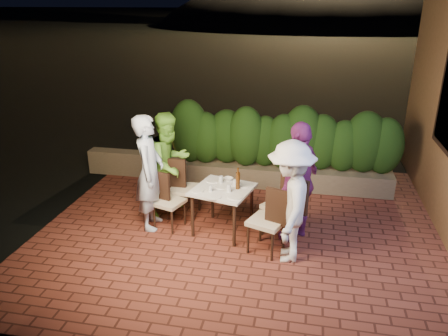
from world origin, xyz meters
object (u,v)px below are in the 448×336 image
(chair_left_front, at_px, (169,201))
(parapet_lamp, at_px, (164,151))
(chair_right_back, at_px, (281,205))
(diner_purple, at_px, (299,182))
(bowl, at_px, (228,179))
(diner_green, at_px, (170,164))
(diner_blue, at_px, (149,173))
(dining_table, at_px, (223,210))
(chair_left_back, at_px, (185,188))
(diner_white, at_px, (290,202))
(beer_bottle, at_px, (238,178))
(chair_right_front, at_px, (267,220))

(chair_left_front, bearing_deg, parapet_lamp, 128.69)
(chair_right_back, distance_m, diner_purple, 0.48)
(bowl, bearing_deg, parapet_lamp, 134.86)
(chair_left_front, xyz_separation_m, diner_green, (-0.15, 0.55, 0.43))
(bowl, bearing_deg, diner_blue, -161.99)
(dining_table, height_order, chair_left_front, chair_left_front)
(chair_left_back, height_order, diner_white, diner_white)
(bowl, relative_size, diner_white, 0.09)
(chair_left_front, height_order, diner_white, diner_white)
(beer_bottle, height_order, parapet_lamp, beer_bottle)
(parapet_lamp, bearing_deg, bowl, -45.14)
(beer_bottle, distance_m, chair_left_back, 1.14)
(dining_table, distance_m, diner_purple, 1.29)
(beer_bottle, xyz_separation_m, diner_green, (-1.26, 0.50, -0.03))
(beer_bottle, distance_m, chair_right_back, 0.79)
(chair_right_front, xyz_separation_m, diner_purple, (0.42, 0.49, 0.42))
(dining_table, bearing_deg, diner_green, 153.01)
(chair_left_front, height_order, diner_blue, diner_blue)
(beer_bottle, xyz_separation_m, chair_left_front, (-1.11, -0.06, -0.46))
(chair_left_front, xyz_separation_m, chair_right_front, (1.62, -0.43, 0.05))
(chair_left_front, xyz_separation_m, diner_white, (1.95, -0.55, 0.42))
(chair_left_back, distance_m, diner_purple, 2.00)
(dining_table, height_order, beer_bottle, beer_bottle)
(dining_table, distance_m, diner_blue, 1.30)
(chair_left_back, xyz_separation_m, diner_green, (-0.28, 0.08, 0.38))
(chair_right_front, xyz_separation_m, diner_white, (0.32, -0.12, 0.37))
(chair_right_front, bearing_deg, parapet_lamp, -25.54)
(diner_blue, xyz_separation_m, diner_green, (0.14, 0.57, -0.05))
(chair_left_front, height_order, diner_purple, diner_purple)
(dining_table, distance_m, bowl, 0.52)
(bowl, distance_m, parapet_lamp, 2.39)
(beer_bottle, xyz_separation_m, bowl, (-0.21, 0.31, -0.15))
(chair_left_front, height_order, parapet_lamp, chair_left_front)
(chair_left_back, bearing_deg, chair_left_front, -104.90)
(chair_right_front, bearing_deg, bowl, -27.34)
(bowl, height_order, diner_green, diner_green)
(diner_white, height_order, parapet_lamp, diner_white)
(dining_table, bearing_deg, diner_purple, 1.55)
(chair_right_back, relative_size, diner_green, 0.59)
(chair_right_back, bearing_deg, chair_left_back, 19.90)
(diner_green, distance_m, diner_white, 2.37)
(parapet_lamp, bearing_deg, chair_right_back, -37.40)
(chair_right_front, relative_size, parapet_lamp, 7.34)
(bowl, bearing_deg, chair_right_front, -47.75)
(chair_right_front, distance_m, diner_blue, 2.01)
(parapet_lamp, bearing_deg, diner_white, -43.71)
(chair_right_back, relative_size, diner_white, 0.60)
(chair_left_back, height_order, chair_right_front, chair_right_front)
(chair_right_back, xyz_separation_m, parapet_lamp, (-2.58, 1.97, 0.05))
(diner_blue, height_order, diner_green, diner_blue)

